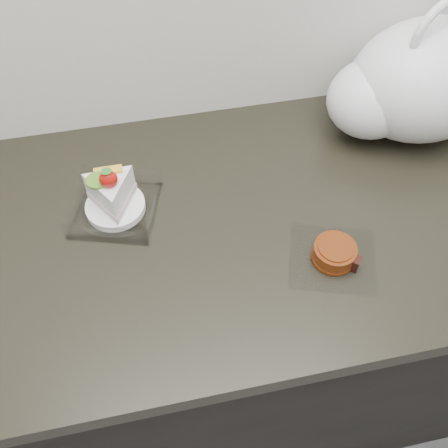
% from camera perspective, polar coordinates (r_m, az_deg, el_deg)
% --- Properties ---
extents(counter, '(2.04, 0.64, 0.90)m').
position_cam_1_polar(counter, '(1.32, 0.63, -11.41)').
color(counter, black).
rests_on(counter, ground).
extents(cake_tray, '(0.19, 0.19, 0.12)m').
position_cam_1_polar(cake_tray, '(0.95, -12.50, 2.74)').
color(cake_tray, white).
rests_on(cake_tray, counter).
extents(mooncake_wrap, '(0.19, 0.18, 0.04)m').
position_cam_1_polar(mooncake_wrap, '(0.89, 12.53, -3.40)').
color(mooncake_wrap, white).
rests_on(mooncake_wrap, counter).
extents(plastic_bag, '(0.40, 0.31, 0.30)m').
position_cam_1_polar(plastic_bag, '(1.10, 21.19, 14.77)').
color(plastic_bag, white).
rests_on(plastic_bag, counter).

